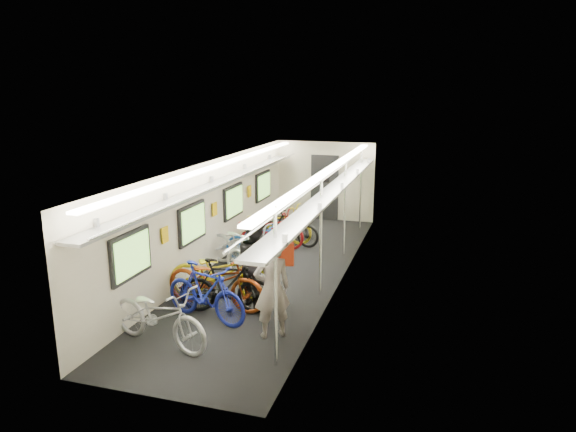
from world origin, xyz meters
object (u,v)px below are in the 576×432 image
Objects in this scene: passenger_near at (272,289)px; backpack at (286,254)px; bicycle_1 at (205,292)px; bicycle_0 at (159,315)px; passenger_mid at (256,262)px.

backpack is (0.10, 0.43, 0.46)m from passenger_near.
bicycle_1 is 1.34m from passenger_near.
bicycle_1 is (0.30, 1.02, 0.02)m from bicycle_0.
backpack reaches higher than bicycle_1.
passenger_near is 1.00× the size of passenger_mid.
backpack reaches higher than bicycle_0.
bicycle_1 is at bearing -43.24° from passenger_near.
passenger_near is at bearing 161.72° from passenger_mid.
bicycle_1 is at bearing -1.96° from bicycle_0.
bicycle_0 is 2.15m from passenger_mid.
bicycle_0 is 5.05× the size of backpack.
passenger_mid is at bearing -16.96° from bicycle_1.
passenger_near reaches higher than bicycle_0.
backpack is (1.39, 0.20, 0.76)m from bicycle_1.
bicycle_1 is 1.13m from passenger_mid.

